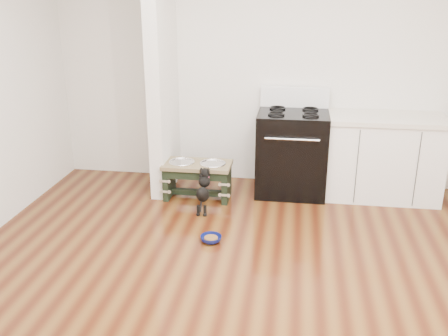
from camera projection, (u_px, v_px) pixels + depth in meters
The scene contains 8 objects.
ground at pixel (249, 299), 3.71m from camera, with size 5.00×5.00×0.00m, color #3F190B.
room_shell at pixel (253, 82), 3.16m from camera, with size 5.00×5.00×5.00m.
partition_wall at pixel (162, 70), 5.37m from camera, with size 0.15×0.80×2.70m, color silver.
oven_range at pixel (292, 151), 5.52m from camera, with size 0.76×0.69×1.14m.
cabinet_run at pixel (383, 157), 5.41m from camera, with size 1.24×0.64×0.91m.
dog_feeder at pixel (197, 173), 5.42m from camera, with size 0.73×0.39×0.42m.
puppy at pixel (203, 189), 5.10m from camera, with size 0.13×0.38×0.45m.
floor_bowl at pixel (211, 239), 4.54m from camera, with size 0.24×0.24×0.06m.
Camera 1 is at (0.29, -3.15, 2.18)m, focal length 40.00 mm.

